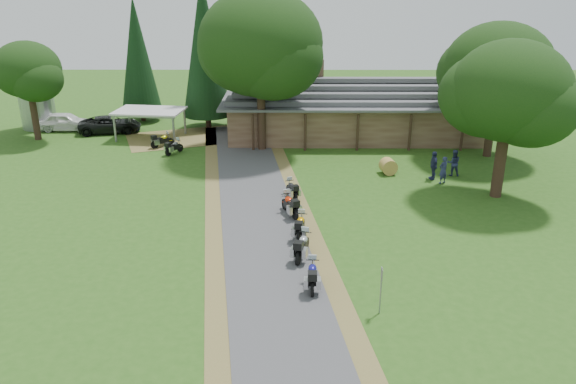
{
  "coord_description": "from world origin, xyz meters",
  "views": [
    {
      "loc": [
        0.87,
        -22.1,
        12.47
      ],
      "look_at": [
        0.74,
        6.28,
        1.6
      ],
      "focal_mm": 35.0,
      "sensor_mm": 36.0,
      "label": 1
    }
  ],
  "objects_px": {
    "motorcycle_carport_b": "(174,146)",
    "motorcycle_row_c": "(300,225)",
    "car_dark_suv": "(110,120)",
    "motorcycle_row_e": "(292,189)",
    "motorcycle_row_d": "(290,204)",
    "silo": "(35,94)",
    "car_white_sedan": "(65,119)",
    "motorcycle_carport_a": "(162,140)",
    "motorcycle_row_a": "(312,274)",
    "hay_bale": "(388,166)",
    "motorcycle_row_b": "(302,245)",
    "lodge": "(352,106)",
    "carport": "(151,124)"
  },
  "relations": [
    {
      "from": "motorcycle_carport_a",
      "to": "hay_bale",
      "type": "distance_m",
      "value": 17.86
    },
    {
      "from": "motorcycle_row_b",
      "to": "motorcycle_carport_a",
      "type": "xyz_separation_m",
      "value": [
        -10.63,
        18.6,
        -0.07
      ]
    },
    {
      "from": "carport",
      "to": "motorcycle_carport_a",
      "type": "xyz_separation_m",
      "value": [
        1.49,
        -2.71,
        -0.58
      ]
    },
    {
      "from": "car_white_sedan",
      "to": "motorcycle_carport_a",
      "type": "height_order",
      "value": "car_white_sedan"
    },
    {
      "from": "car_white_sedan",
      "to": "motorcycle_row_a",
      "type": "relative_size",
      "value": 3.25
    },
    {
      "from": "silo",
      "to": "carport",
      "type": "distance_m",
      "value": 11.31
    },
    {
      "from": "motorcycle_row_a",
      "to": "motorcycle_row_d",
      "type": "height_order",
      "value": "motorcycle_row_d"
    },
    {
      "from": "motorcycle_row_a",
      "to": "motorcycle_row_b",
      "type": "relative_size",
      "value": 0.95
    },
    {
      "from": "lodge",
      "to": "motorcycle_carport_b",
      "type": "distance_m",
      "value": 15.06
    },
    {
      "from": "car_dark_suv",
      "to": "motorcycle_row_e",
      "type": "relative_size",
      "value": 3.36
    },
    {
      "from": "motorcycle_row_c",
      "to": "motorcycle_row_e",
      "type": "xyz_separation_m",
      "value": [
        -0.42,
        5.48,
        -0.07
      ]
    },
    {
      "from": "motorcycle_carport_a",
      "to": "motorcycle_row_e",
      "type": "bearing_deg",
      "value": -86.16
    },
    {
      "from": "carport",
      "to": "motorcycle_carport_b",
      "type": "height_order",
      "value": "carport"
    },
    {
      "from": "car_white_sedan",
      "to": "motorcycle_row_c",
      "type": "bearing_deg",
      "value": -137.29
    },
    {
      "from": "motorcycle_row_a",
      "to": "hay_bale",
      "type": "distance_m",
      "value": 16.02
    },
    {
      "from": "motorcycle_row_b",
      "to": "motorcycle_row_e",
      "type": "relative_size",
      "value": 1.16
    },
    {
      "from": "silo",
      "to": "motorcycle_carport_b",
      "type": "relative_size",
      "value": 3.56
    },
    {
      "from": "carport",
      "to": "motorcycle_row_d",
      "type": "xyz_separation_m",
      "value": [
        11.53,
        -16.19,
        -0.51
      ]
    },
    {
      "from": "motorcycle_row_c",
      "to": "motorcycle_row_d",
      "type": "relative_size",
      "value": 0.97
    },
    {
      "from": "lodge",
      "to": "motorcycle_row_c",
      "type": "bearing_deg",
      "value": -103.04
    },
    {
      "from": "motorcycle_carport_a",
      "to": "hay_bale",
      "type": "bearing_deg",
      "value": -60.26
    },
    {
      "from": "motorcycle_row_c",
      "to": "motorcycle_carport_a",
      "type": "height_order",
      "value": "motorcycle_row_c"
    },
    {
      "from": "silo",
      "to": "motorcycle_carport_b",
      "type": "distance_m",
      "value": 15.72
    },
    {
      "from": "motorcycle_row_c",
      "to": "motorcycle_row_d",
      "type": "height_order",
      "value": "motorcycle_row_d"
    },
    {
      "from": "motorcycle_carport_b",
      "to": "car_white_sedan",
      "type": "bearing_deg",
      "value": 88.37
    },
    {
      "from": "lodge",
      "to": "motorcycle_row_b",
      "type": "bearing_deg",
      "value": -101.58
    },
    {
      "from": "car_dark_suv",
      "to": "car_white_sedan",
      "type": "bearing_deg",
      "value": 68.74
    },
    {
      "from": "car_white_sedan",
      "to": "motorcycle_row_b",
      "type": "relative_size",
      "value": 3.09
    },
    {
      "from": "car_dark_suv",
      "to": "hay_bale",
      "type": "xyz_separation_m",
      "value": [
        22.09,
        -10.75,
        -0.55
      ]
    },
    {
      "from": "carport",
      "to": "car_white_sedan",
      "type": "relative_size",
      "value": 0.9
    },
    {
      "from": "car_dark_suv",
      "to": "motorcycle_row_d",
      "type": "height_order",
      "value": "car_dark_suv"
    },
    {
      "from": "carport",
      "to": "hay_bale",
      "type": "xyz_separation_m",
      "value": [
        18.18,
        -9.07,
        -0.65
      ]
    },
    {
      "from": "motorcycle_row_b",
      "to": "motorcycle_carport_b",
      "type": "bearing_deg",
      "value": 44.21
    },
    {
      "from": "motorcycle_row_e",
      "to": "hay_bale",
      "type": "distance_m",
      "value": 7.9
    },
    {
      "from": "car_dark_suv",
      "to": "motorcycle_carport_b",
      "type": "relative_size",
      "value": 3.38
    },
    {
      "from": "motorcycle_carport_b",
      "to": "motorcycle_row_d",
      "type": "bearing_deg",
      "value": -112.25
    },
    {
      "from": "motorcycle_row_a",
      "to": "motorcycle_row_c",
      "type": "xyz_separation_m",
      "value": [
        -0.43,
        5.05,
        0.01
      ]
    },
    {
      "from": "motorcycle_row_a",
      "to": "silo",
      "type": "bearing_deg",
      "value": 42.29
    },
    {
      "from": "motorcycle_row_b",
      "to": "motorcycle_row_d",
      "type": "bearing_deg",
      "value": 21.74
    },
    {
      "from": "carport",
      "to": "hay_bale",
      "type": "bearing_deg",
      "value": -20.07
    },
    {
      "from": "car_dark_suv",
      "to": "motorcycle_carport_b",
      "type": "bearing_deg",
      "value": -144.39
    },
    {
      "from": "motorcycle_carport_a",
      "to": "hay_bale",
      "type": "height_order",
      "value": "motorcycle_carport_a"
    },
    {
      "from": "silo",
      "to": "motorcycle_row_e",
      "type": "distance_m",
      "value": 28.05
    },
    {
      "from": "motorcycle_carport_b",
      "to": "motorcycle_row_c",
      "type": "bearing_deg",
      "value": -116.43
    },
    {
      "from": "hay_bale",
      "to": "car_white_sedan",
      "type": "bearing_deg",
      "value": 156.39
    },
    {
      "from": "carport",
      "to": "motorcycle_row_d",
      "type": "bearing_deg",
      "value": -48.09
    },
    {
      "from": "motorcycle_row_a",
      "to": "motorcycle_row_b",
      "type": "height_order",
      "value": "motorcycle_row_b"
    },
    {
      "from": "motorcycle_row_b",
      "to": "motorcycle_carport_a",
      "type": "height_order",
      "value": "motorcycle_row_b"
    },
    {
      "from": "motorcycle_row_e",
      "to": "carport",
      "type": "bearing_deg",
      "value": 22.83
    },
    {
      "from": "car_dark_suv",
      "to": "hay_bale",
      "type": "bearing_deg",
      "value": -127.64
    }
  ]
}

